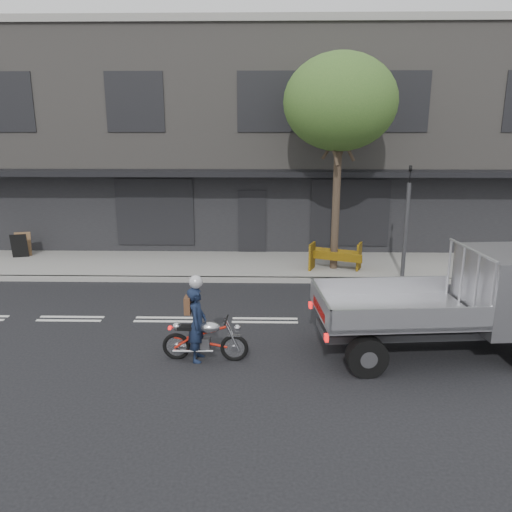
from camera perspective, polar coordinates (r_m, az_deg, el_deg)
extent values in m
plane|color=black|center=(12.30, 1.03, -7.39)|extent=(80.00, 80.00, 0.00)
cube|color=gray|center=(16.72, 1.11, -1.09)|extent=(32.00, 3.20, 0.15)
cube|color=gray|center=(15.19, 1.09, -2.73)|extent=(32.00, 0.20, 0.15)
cube|color=slate|center=(22.70, 1.22, 13.11)|extent=(26.00, 10.00, 8.00)
cylinder|color=#382B21|center=(15.96, 9.09, 5.05)|extent=(0.24, 0.24, 4.00)
ellipsoid|color=#29521F|center=(15.76, 9.59, 16.96)|extent=(3.40, 3.40, 2.89)
cylinder|color=#2D2D30|center=(15.64, 16.71, 2.55)|extent=(0.12, 0.12, 3.00)
imported|color=black|center=(15.38, 17.19, 8.93)|extent=(0.08, 0.10, 0.50)
torus|color=black|center=(10.42, -9.08, -10.16)|extent=(0.58, 0.11, 0.57)
torus|color=black|center=(10.24, -2.49, -10.45)|extent=(0.58, 0.11, 0.57)
cube|color=#2D2D30|center=(10.28, -6.09, -9.85)|extent=(0.30, 0.21, 0.24)
ellipsoid|color=#ADADB1|center=(10.12, -5.37, -8.10)|extent=(0.47, 0.28, 0.23)
cube|color=black|center=(10.20, -7.66, -8.10)|extent=(0.46, 0.22, 0.07)
cylinder|color=black|center=(10.01, -3.42, -7.30)|extent=(0.05, 0.51, 0.03)
imported|color=#131E36|center=(10.13, -6.74, -7.76)|extent=(0.39, 0.57, 1.53)
cylinder|color=black|center=(9.83, 12.56, -11.18)|extent=(0.80, 0.35, 0.78)
cylinder|color=black|center=(11.36, 10.14, -7.40)|extent=(0.80, 0.35, 0.78)
cylinder|color=black|center=(12.54, 24.98, -6.46)|extent=(0.80, 0.35, 0.78)
cube|color=#2D2D30|center=(11.05, 19.64, -7.75)|extent=(4.79, 1.43, 0.14)
cube|color=silver|center=(10.60, 15.45, -6.15)|extent=(3.24, 2.26, 0.10)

